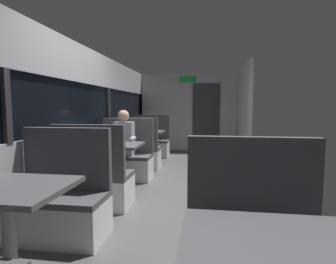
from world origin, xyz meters
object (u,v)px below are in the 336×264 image
bench_mid_window_facing_entry (126,161)px  bench_front_aisle_facing_entry (254,250)px  seated_passenger (125,150)px  bench_mid_window_facing_end (94,182)px  bench_far_window_facing_entry (151,144)px  dining_table_far_window (145,135)px  bench_near_window_facing_entry (60,205)px  dining_table_mid_window (112,150)px  dining_table_near_window (7,199)px  bench_far_window_facing_end (137,153)px

bench_mid_window_facing_entry → bench_front_aisle_facing_entry: size_ratio=1.00×
bench_front_aisle_facing_entry → seated_passenger: size_ratio=0.87×
bench_mid_window_facing_end → bench_far_window_facing_entry: same height
bench_mid_window_facing_end → dining_table_far_window: bench_mid_window_facing_end is taller
bench_near_window_facing_entry → dining_table_mid_window: size_ratio=1.22×
seated_passenger → dining_table_near_window: bearing=-90.0°
bench_near_window_facing_entry → bench_front_aisle_facing_entry: 1.89m
bench_mid_window_facing_entry → dining_table_near_window: bearing=-90.0°
dining_table_mid_window → bench_far_window_facing_entry: size_ratio=0.82×
bench_mid_window_facing_end → bench_far_window_facing_end: 2.22m
dining_table_mid_window → bench_front_aisle_facing_entry: 2.79m
bench_near_window_facing_entry → dining_table_far_window: size_ratio=1.22×
dining_table_near_window → dining_table_far_window: size_ratio=1.00×
seated_passenger → dining_table_mid_window: bearing=-90.0°
bench_mid_window_facing_end → bench_front_aisle_facing_entry: size_ratio=1.00×
dining_table_mid_window → dining_table_far_window: size_ratio=1.00×
dining_table_mid_window → seated_passenger: (0.00, 0.63, -0.10)m
bench_mid_window_facing_entry → bench_far_window_facing_entry: size_ratio=1.00×
bench_mid_window_facing_entry → seated_passenger: size_ratio=0.87×
bench_front_aisle_facing_entry → dining_table_near_window: bearing=-176.8°
dining_table_far_window → dining_table_mid_window: bearing=-90.0°
bench_far_window_facing_entry → bench_mid_window_facing_end: bearing=-90.0°
bench_far_window_facing_end → bench_front_aisle_facing_entry: bearing=-63.8°
dining_table_mid_window → bench_near_window_facing_entry: bearing=-90.0°
bench_near_window_facing_entry → bench_far_window_facing_entry: bearing=90.0°
bench_near_window_facing_entry → dining_table_mid_window: bearing=90.0°
dining_table_near_window → bench_front_aisle_facing_entry: bearing=3.2°
dining_table_near_window → bench_far_window_facing_end: bench_far_window_facing_end is taller
dining_table_near_window → bench_near_window_facing_entry: size_ratio=0.82×
bench_mid_window_facing_end → bench_far_window_facing_entry: 3.62m
dining_table_far_window → bench_front_aisle_facing_entry: 4.70m
dining_table_mid_window → bench_far_window_facing_entry: 2.94m
seated_passenger → bench_mid_window_facing_end: bearing=-90.0°
bench_front_aisle_facing_entry → dining_table_far_window: bearing=112.4°
bench_far_window_facing_entry → bench_front_aisle_facing_entry: size_ratio=1.00×
bench_near_window_facing_entry → bench_far_window_facing_end: bearing=90.0°
dining_table_far_window → bench_far_window_facing_end: 0.77m
dining_table_near_window → bench_mid_window_facing_entry: (0.00, 2.92, -0.31)m
dining_table_mid_window → bench_far_window_facing_entry: bench_far_window_facing_entry is taller
dining_table_far_window → seated_passenger: bearing=-90.0°
bench_mid_window_facing_end → seated_passenger: 1.34m
dining_table_mid_window → bench_far_window_facing_end: size_ratio=0.82×
dining_table_mid_window → bench_front_aisle_facing_entry: size_ratio=0.82×
bench_near_window_facing_entry → bench_far_window_facing_end: size_ratio=1.00×
seated_passenger → bench_near_window_facing_entry: bearing=-90.0°
bench_near_window_facing_entry → dining_table_mid_window: (0.00, 1.52, 0.31)m
bench_mid_window_facing_end → seated_passenger: bearing=90.0°
dining_table_mid_window → bench_far_window_facing_end: 1.55m
bench_far_window_facing_end → seated_passenger: 0.92m
dining_table_near_window → dining_table_mid_window: bearing=90.0°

